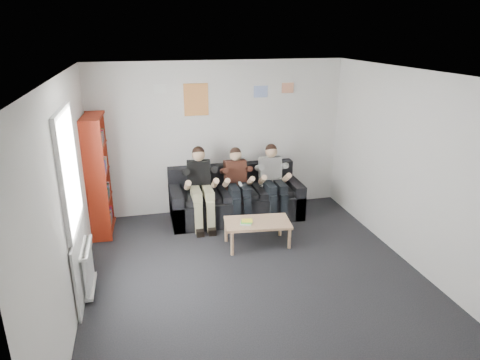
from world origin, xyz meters
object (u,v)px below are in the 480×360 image
object	(u,v)px
person_middle	(238,186)
bookshelf	(99,175)
person_right	(273,182)
person_left	(201,188)
sofa	(235,199)
coffee_table	(257,224)

from	to	relation	value
person_middle	bookshelf	bearing A→B (deg)	174.88
person_right	bookshelf	bearing A→B (deg)	-178.39
person_left	bookshelf	bearing A→B (deg)	-178.20
sofa	person_middle	size ratio (longest dim) A/B	1.78
coffee_table	sofa	bearing A→B (deg)	94.19
bookshelf	person_middle	bearing A→B (deg)	-0.35
sofa	person_middle	distance (m)	0.39
person_middle	person_left	bearing A→B (deg)	178.93
bookshelf	person_middle	distance (m)	2.29
person_left	person_middle	bearing A→B (deg)	7.44
coffee_table	person_right	xyz separation A→B (m)	(0.55, 0.95, 0.31)
person_right	person_middle	bearing A→B (deg)	-175.52
coffee_table	bookshelf	bearing A→B (deg)	154.90
bookshelf	person_middle	world-z (taller)	bookshelf
sofa	person_middle	bearing A→B (deg)	-90.00
coffee_table	person_right	world-z (taller)	person_right
sofa	bookshelf	xyz separation A→B (m)	(-2.26, -0.05, 0.65)
coffee_table	person_middle	bearing A→B (deg)	95.07
sofa	coffee_table	xyz separation A→B (m)	(0.08, -1.15, 0.03)
coffee_table	person_middle	xyz separation A→B (m)	(-0.08, 0.95, 0.30)
sofa	person_right	bearing A→B (deg)	-17.59
bookshelf	person_left	world-z (taller)	bookshelf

